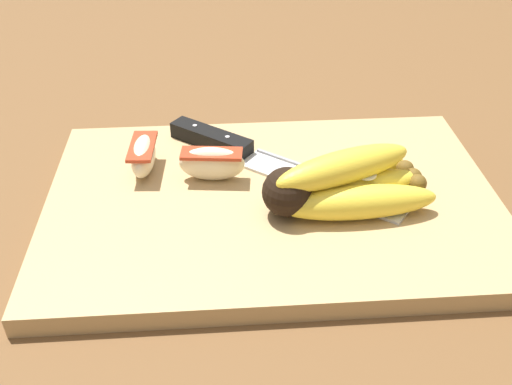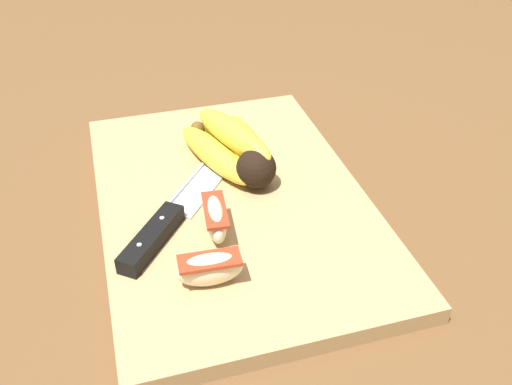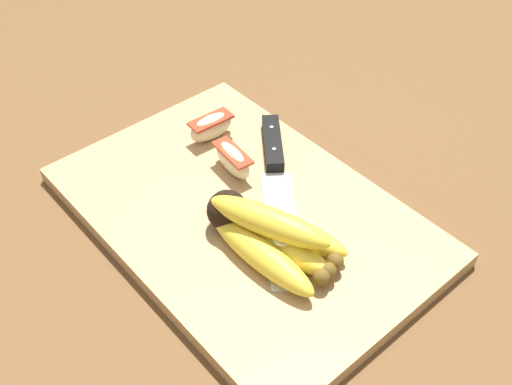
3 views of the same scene
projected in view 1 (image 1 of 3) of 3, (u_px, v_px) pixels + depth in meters
ground_plane at (269, 223)px, 0.58m from camera, size 6.00×6.00×0.00m
cutting_board at (272, 203)px, 0.59m from camera, size 0.44×0.30×0.02m
banana_bunch at (341, 185)px, 0.55m from camera, size 0.16×0.10×0.06m
chefs_knife at (247, 153)px, 0.63m from camera, size 0.24×0.20×0.02m
apple_wedge_near at (143, 155)px, 0.60m from camera, size 0.03×0.06×0.04m
apple_wedge_middle at (212, 163)px, 0.59m from camera, size 0.07×0.03×0.04m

